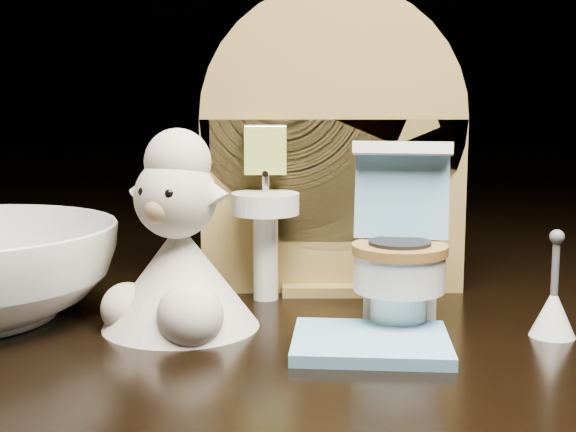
% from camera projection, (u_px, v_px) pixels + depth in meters
% --- Properties ---
extents(backdrop_panel, '(0.13, 0.05, 0.15)m').
position_uv_depth(backdrop_panel, '(331.00, 159.00, 0.39)').
color(backdrop_panel, '#A08142').
rests_on(backdrop_panel, ground).
extents(toy_toilet, '(0.04, 0.05, 0.08)m').
position_uv_depth(toy_toilet, '(400.00, 259.00, 0.34)').
color(toy_toilet, white).
rests_on(toy_toilet, ground).
extents(bath_mat, '(0.06, 0.05, 0.00)m').
position_uv_depth(bath_mat, '(371.00, 343.00, 0.31)').
color(bath_mat, '#68A3C7').
rests_on(bath_mat, ground).
extents(toilet_brush, '(0.02, 0.02, 0.04)m').
position_uv_depth(toilet_brush, '(553.00, 309.00, 0.33)').
color(toilet_brush, white).
rests_on(toilet_brush, ground).
extents(plush_lamb, '(0.07, 0.07, 0.09)m').
position_uv_depth(plush_lamb, '(178.00, 259.00, 0.34)').
color(plush_lamb, beige).
rests_on(plush_lamb, ground).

